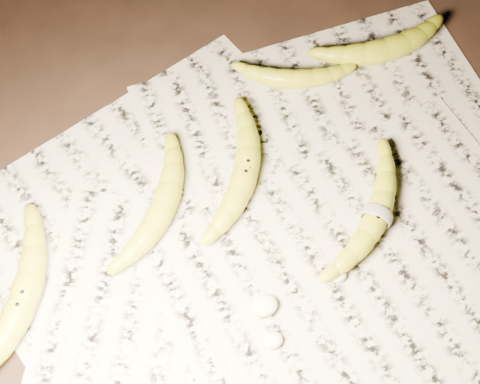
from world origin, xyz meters
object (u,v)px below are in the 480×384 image
object	(u,v)px
banana_left_b	(163,206)
banana_center	(245,171)
banana_taped	(377,215)
banana_upper_a	(294,78)
banana_upper_b	(385,49)
banana_left_a	(22,302)

from	to	relation	value
banana_left_b	banana_center	xyz separation A→B (m)	(0.13, 0.01, 0.00)
banana_center	banana_left_b	bearing A→B (deg)	126.93
banana_taped	banana_left_b	bearing A→B (deg)	112.67
banana_taped	banana_upper_a	distance (m)	0.27
banana_taped	banana_upper_b	size ratio (longest dim) A/B	1.09
banana_upper_a	banana_upper_b	xyz separation A→B (m)	(0.16, 0.00, 0.00)
banana_left_a	banana_left_b	distance (m)	0.23
banana_left_a	banana_left_b	world-z (taller)	banana_left_a
banana_center	banana_taped	size ratio (longest dim) A/B	0.99
banana_left_a	banana_taped	distance (m)	0.51
banana_upper_b	banana_left_a	bearing A→B (deg)	-159.35
banana_center	banana_upper_b	distance (m)	0.32
banana_left_b	banana_upper_a	size ratio (longest dim) A/B	1.19
banana_left_a	banana_upper_b	bearing A→B (deg)	-38.51
banana_left_a	banana_center	distance (m)	0.36
banana_left_a	banana_upper_a	bearing A→B (deg)	-33.00
banana_upper_b	banana_left_b	bearing A→B (deg)	-159.02
banana_center	banana_upper_a	size ratio (longest dim) A/B	1.28
banana_upper_a	banana_left_a	bearing A→B (deg)	-134.72
banana_upper_b	banana_taped	bearing A→B (deg)	-116.19
banana_left_b	banana_upper_b	distance (m)	0.45
banana_taped	banana_upper_a	world-z (taller)	banana_taped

